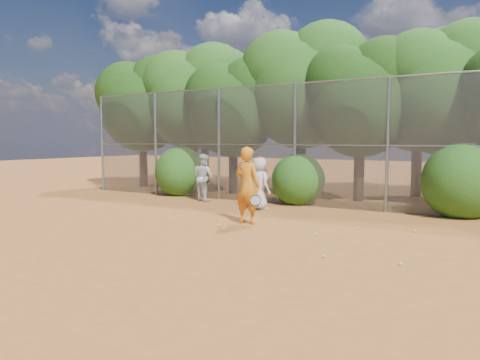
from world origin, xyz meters
The scene contains 23 objects.
ground centered at (0.00, 0.00, 0.00)m, with size 80.00×80.00×0.00m, color #AB6026.
fence_back centered at (-0.12, 6.00, 2.05)m, with size 20.05×0.09×4.03m.
tree_0 centered at (-9.44, 8.04, 3.93)m, with size 4.38×3.81×6.00m.
tree_1 centered at (-6.94, 8.54, 4.16)m, with size 4.64×4.03×6.35m.
tree_2 centered at (-4.45, 7.83, 3.58)m, with size 3.99×3.47×5.47m.
tree_3 centered at (-1.94, 8.84, 4.40)m, with size 4.89×4.26×6.70m.
tree_4 centered at (0.55, 8.24, 3.76)m, with size 4.19×3.64×5.73m.
tree_5 centered at (3.06, 9.04, 4.05)m, with size 4.51×3.92×6.17m.
tree_9 centered at (-7.94, 10.84, 4.34)m, with size 4.83×4.20×6.62m.
tree_10 centered at (-2.93, 11.05, 4.63)m, with size 5.15×4.48×7.06m.
tree_11 centered at (2.06, 10.64, 4.16)m, with size 4.64×4.03×6.35m.
bush_0 centered at (-6.00, 6.30, 1.00)m, with size 2.00×2.00×2.00m, color #1F4F13.
bush_1 centered at (-1.00, 6.30, 0.90)m, with size 1.80×1.80×1.80m, color #1F4F13.
bush_2 centered at (4.00, 6.30, 1.10)m, with size 2.20×2.20×2.20m, color #1F4F13.
player_yellow centered at (-0.62, 2.24, 1.00)m, with size 0.90×0.59×1.99m.
player_teen centered at (-1.52, 4.52, 0.83)m, with size 0.94×0.79×1.66m.
player_white centered at (-4.24, 5.36, 0.83)m, with size 0.95×0.84×1.67m.
ball_0 centered at (1.47, 1.72, 0.03)m, with size 0.07×0.07×0.07m, color yellow.
ball_1 centered at (2.09, 2.94, 0.03)m, with size 0.07×0.07×0.07m, color yellow.
ball_2 centered at (2.37, -0.10, 0.03)m, with size 0.07×0.07×0.07m, color yellow.
ball_3 centered at (3.70, 0.09, 0.03)m, with size 0.07×0.07×0.07m, color yellow.
ball_4 centered at (-1.03, 1.49, 0.03)m, with size 0.07×0.07×0.07m, color yellow.
ball_5 centered at (3.33, 3.25, 0.03)m, with size 0.07×0.07×0.07m, color yellow.
Camera 1 is at (5.40, -8.14, 2.19)m, focal length 35.00 mm.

